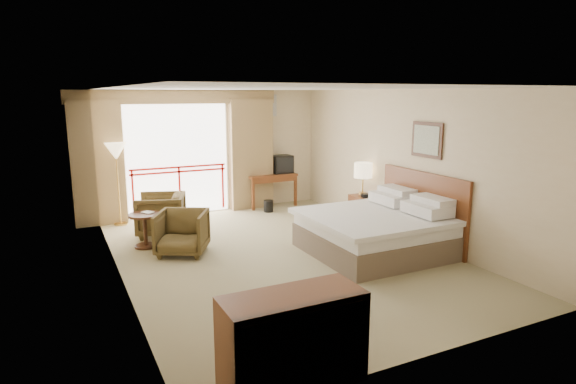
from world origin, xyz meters
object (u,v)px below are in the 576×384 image
bed (377,231)px  dresser (293,340)px  tv (282,164)px  armchair_far (162,235)px  floor_lamp (116,154)px  table_lamp (363,171)px  nightstand (363,211)px  side_table (145,225)px  armchair_near (183,254)px  desk (269,181)px  wastebasket (268,206)px

bed → dresser: bearing=-137.4°
tv → armchair_far: bearing=-171.5°
floor_lamp → armchair_far: bearing=-62.1°
bed → dresser: (-2.94, -2.71, 0.06)m
table_lamp → dresser: (-3.72, -4.26, -0.68)m
nightstand → side_table: 4.23m
armchair_near → side_table: 0.89m
desk → armchair_far: bearing=-157.8°
bed → side_table: size_ratio=3.59×
desk → armchair_near: desk is taller
nightstand → desk: (-0.96, 2.47, 0.29)m
bed → floor_lamp: bearing=133.9°
floor_lamp → armchair_near: bearing=-74.1°
wastebasket → side_table: size_ratio=0.45×
armchair_near → nightstand: bearing=30.5°
nightstand → wastebasket: size_ratio=2.31×
tv → armchair_near: 4.09m
desk → armchair_near: bearing=-139.8°
table_lamp → armchair_near: (-3.71, -0.18, -1.11)m
bed → armchair_near: (-2.93, 1.37, -0.38)m
nightstand → tv: tv is taller
bed → tv: tv is taller
desk → bed: bearing=-90.6°
table_lamp → floor_lamp: size_ratio=0.38×
armchair_near → floor_lamp: (-0.68, 2.37, 1.44)m
wastebasket → armchair_far: bearing=-163.4°
bed → armchair_near: bed is taller
desk → side_table: desk is taller
table_lamp → dresser: table_lamp is taller
floor_lamp → wastebasket: bearing=-6.5°
wastebasket → armchair_near: size_ratio=0.33×
desk → dresser: 7.23m
table_lamp → desk: size_ratio=0.54×
bed → floor_lamp: 5.31m
armchair_near → bed: bearing=3.4°
table_lamp → wastebasket: size_ratio=2.40×
table_lamp → tv: (-0.66, 2.36, -0.13)m
wastebasket → floor_lamp: floor_lamp is taller
armchair_far → floor_lamp: 1.91m
tv → dresser: size_ratio=0.36×
nightstand → tv: size_ratio=1.31×
bed → desk: bed is taller
nightstand → table_lamp: (0.00, 0.05, 0.80)m
armchair_far → side_table: side_table is taller
table_lamp → desk: 2.66m
table_lamp → wastebasket: (-1.25, 1.84, -0.98)m
nightstand → dresser: 5.62m
table_lamp → armchair_far: (-3.80, 1.08, -1.11)m
nightstand → dresser: dresser is taller
bed → desk: bearing=92.6°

